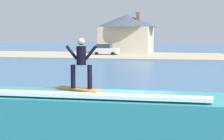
{
  "coord_description": "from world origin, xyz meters",
  "views": [
    {
      "loc": [
        2.3,
        -13.72,
        3.62
      ],
      "look_at": [
        -1.58,
        4.09,
        1.94
      ],
      "focal_mm": 64.61,
      "sensor_mm": 36.0,
      "label": 1
    }
  ],
  "objects_px": {
    "surfboard": "(78,89)",
    "surfer": "(81,61)",
    "wave_crest": "(84,115)",
    "house_with_chimney": "(127,32)",
    "car_near_shore": "(106,50)"
  },
  "relations": [
    {
      "from": "surfboard",
      "to": "surfer",
      "type": "height_order",
      "value": "surfer"
    },
    {
      "from": "wave_crest",
      "to": "house_with_chimney",
      "type": "distance_m",
      "value": 57.14
    },
    {
      "from": "surfboard",
      "to": "car_near_shore",
      "type": "height_order",
      "value": "car_near_shore"
    },
    {
      "from": "surfer",
      "to": "house_with_chimney",
      "type": "distance_m",
      "value": 57.35
    },
    {
      "from": "surfboard",
      "to": "car_near_shore",
      "type": "distance_m",
      "value": 50.57
    },
    {
      "from": "house_with_chimney",
      "to": "surfboard",
      "type": "bearing_deg",
      "value": -81.45
    },
    {
      "from": "surfer",
      "to": "car_near_shore",
      "type": "height_order",
      "value": "surfer"
    },
    {
      "from": "wave_crest",
      "to": "surfer",
      "type": "xyz_separation_m",
      "value": [
        0.02,
        -0.28,
        1.9
      ]
    },
    {
      "from": "surfboard",
      "to": "surfer",
      "type": "distance_m",
      "value": 0.99
    },
    {
      "from": "car_near_shore",
      "to": "house_with_chimney",
      "type": "bearing_deg",
      "value": 73.51
    },
    {
      "from": "wave_crest",
      "to": "car_near_shore",
      "type": "height_order",
      "value": "car_near_shore"
    },
    {
      "from": "wave_crest",
      "to": "car_near_shore",
      "type": "relative_size",
      "value": 2.39
    },
    {
      "from": "surfer",
      "to": "car_near_shore",
      "type": "relative_size",
      "value": 0.42
    },
    {
      "from": "surfer",
      "to": "wave_crest",
      "type": "bearing_deg",
      "value": 93.35
    },
    {
      "from": "surfer",
      "to": "house_with_chimney",
      "type": "xyz_separation_m",
      "value": [
        -8.64,
        56.69,
        1.1
      ]
    }
  ]
}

